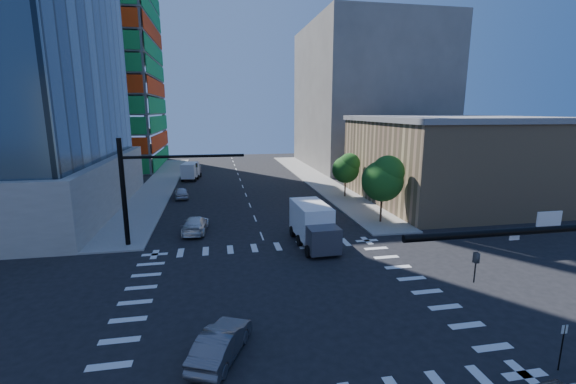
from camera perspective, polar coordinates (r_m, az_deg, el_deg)
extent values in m
plane|color=black|center=(24.67, -0.42, -15.28)|extent=(160.00, 160.00, 0.00)
cube|color=silver|center=(24.67, -0.42, -15.27)|extent=(20.00, 20.00, 0.01)
cube|color=gray|center=(64.71, 4.12, 1.95)|extent=(5.00, 60.00, 0.15)
cube|color=gray|center=(63.18, -18.37, 1.12)|extent=(5.00, 60.00, 0.15)
cube|color=green|center=(85.32, -19.23, 20.24)|extent=(0.12, 24.00, 49.00)
cube|color=red|center=(75.95, -30.75, 20.40)|extent=(24.00, 0.12, 49.00)
cube|color=tan|center=(52.68, 22.72, 4.18)|extent=(20.00, 22.00, 10.00)
cube|color=slate|center=(52.31, 23.19, 9.93)|extent=(20.50, 22.50, 0.60)
cube|color=#67625D|center=(82.63, 11.57, 13.61)|extent=(24.00, 30.00, 28.00)
cylinder|color=black|center=(14.97, 34.06, -4.63)|extent=(10.00, 0.24, 0.24)
imported|color=black|center=(13.70, 25.93, -10.01)|extent=(0.16, 0.20, 1.00)
cube|color=white|center=(14.89, 34.22, -3.33)|extent=(0.90, 0.04, 0.50)
cylinder|color=black|center=(34.58, -23.19, -0.09)|extent=(0.40, 0.40, 9.00)
cylinder|color=black|center=(33.39, -15.17, 5.11)|extent=(10.00, 0.24, 0.24)
imported|color=black|center=(33.47, -13.36, 3.32)|extent=(0.16, 0.20, 1.00)
cylinder|color=#382316|center=(40.44, 13.60, -2.70)|extent=(0.20, 0.20, 2.27)
sphere|color=#144713|center=(39.79, 13.82, 1.60)|extent=(4.16, 4.16, 4.16)
sphere|color=#296923|center=(39.53, 14.59, 2.93)|extent=(3.25, 3.25, 3.25)
cylinder|color=#382316|center=(51.45, 8.45, 0.42)|extent=(0.20, 0.20, 1.92)
sphere|color=#144713|center=(50.99, 8.53, 3.30)|extent=(3.52, 3.52, 3.52)
sphere|color=#296923|center=(50.73, 9.10, 4.18)|extent=(2.75, 2.75, 2.75)
cylinder|color=black|center=(21.81, 35.47, -18.29)|extent=(0.06, 0.06, 2.20)
cube|color=silver|center=(21.41, 35.77, -16.18)|extent=(0.30, 0.03, 0.40)
imported|color=black|center=(39.06, 4.43, -3.83)|extent=(3.11, 5.24, 1.37)
imported|color=silver|center=(37.50, -13.55, -4.69)|extent=(2.59, 5.39, 1.51)
imported|color=#B9BAC2|center=(52.42, -15.53, -0.11)|extent=(2.20, 4.41, 1.44)
imported|color=#515156|center=(19.41, -9.89, -21.17)|extent=(3.23, 4.73, 1.48)
cube|color=white|center=(32.63, 3.93, -4.54)|extent=(2.79, 5.46, 2.79)
cube|color=#46464E|center=(32.83, 3.91, -5.71)|extent=(2.54, 2.03, 2.04)
cube|color=silver|center=(66.26, -14.11, 3.28)|extent=(2.83, 4.76, 2.33)
cube|color=#46464E|center=(66.35, -14.08, 2.79)|extent=(2.29, 1.92, 1.70)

